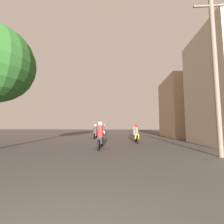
{
  "coord_description": "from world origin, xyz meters",
  "views": [
    {
      "loc": [
        0.72,
        -0.9,
        1.3
      ],
      "look_at": [
        -0.44,
        17.07,
        3.02
      ],
      "focal_mm": 24.0,
      "sensor_mm": 36.0,
      "label": 1
    }
  ],
  "objects": [
    {
      "name": "motorcycle_white",
      "position": [
        -1.75,
        19.89,
        0.62
      ],
      "size": [
        0.6,
        1.98,
        1.56
      ],
      "rotation": [
        0.0,
        0.0,
        0.04
      ],
      "color": "black",
      "rests_on": "ground_plane"
    },
    {
      "name": "motorcycle_silver",
      "position": [
        2.28,
        17.35,
        0.61
      ],
      "size": [
        0.6,
        1.92,
        1.51
      ],
      "rotation": [
        0.0,
        0.0,
        -0.01
      ],
      "color": "black",
      "rests_on": "ground_plane"
    },
    {
      "name": "motorcycle_black",
      "position": [
        -0.54,
        7.93,
        0.64
      ],
      "size": [
        0.6,
        1.96,
        1.57
      ],
      "rotation": [
        0.0,
        0.0,
        0.07
      ],
      "color": "black",
      "rests_on": "ground_plane"
    },
    {
      "name": "motorcycle_yellow",
      "position": [
        1.9,
        11.27,
        0.6
      ],
      "size": [
        0.6,
        1.93,
        1.49
      ],
      "rotation": [
        0.0,
        0.0,
        -0.1
      ],
      "color": "black",
      "rests_on": "ground_plane"
    },
    {
      "name": "motorcycle_red",
      "position": [
        -2.08,
        14.98,
        0.61
      ],
      "size": [
        0.6,
        2.01,
        1.52
      ],
      "rotation": [
        0.0,
        0.0,
        0.03
      ],
      "color": "black",
      "rests_on": "ground_plane"
    },
    {
      "name": "utility_pole_near",
      "position": [
        4.9,
        5.83,
        3.85
      ],
      "size": [
        1.6,
        0.2,
        7.38
      ],
      "color": "#6B5B4C",
      "rests_on": "ground_plane"
    },
    {
      "name": "building_right_far",
      "position": [
        8.37,
        17.62,
        3.51
      ],
      "size": [
        4.65,
        6.21,
        7.03
      ],
      "color": "tan",
      "rests_on": "ground_plane"
    },
    {
      "name": "motorcycle_blue",
      "position": [
        -2.3,
        25.33,
        0.66
      ],
      "size": [
        0.6,
        1.92,
        1.64
      ],
      "rotation": [
        0.0,
        0.0,
        0.14
      ],
      "color": "black",
      "rests_on": "ground_plane"
    }
  ]
}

